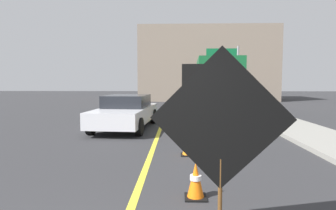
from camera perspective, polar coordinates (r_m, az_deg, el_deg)
lane_center_stripe at (r=7.52m, az=-3.63°, el=-10.27°), size 0.14×36.00×0.01m
roadwork_sign at (r=3.32m, az=10.50°, el=-3.44°), size 1.63×0.20×2.33m
arrow_board_trailer at (r=12.44m, az=6.42°, el=-2.14°), size 1.60×1.82×2.70m
box_truck at (r=17.85m, az=9.61°, el=4.03°), size 2.75×6.78×3.26m
pickup_car at (r=12.14m, az=-8.31°, el=-1.30°), size 2.31×4.97×1.38m
highway_guide_sign at (r=25.41m, az=11.93°, el=7.85°), size 2.79×0.18×5.00m
far_building_block at (r=31.85m, az=7.49°, el=7.83°), size 13.95×7.23×7.52m
traffic_cone_near_sign at (r=4.94m, az=5.51°, el=-14.69°), size 0.36×0.36×0.61m
traffic_cone_mid_lane at (r=7.64m, az=3.94°, el=-7.56°), size 0.36×0.36×0.66m
traffic_cone_far_lane at (r=10.21m, az=3.45°, el=-4.42°), size 0.36×0.36×0.68m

